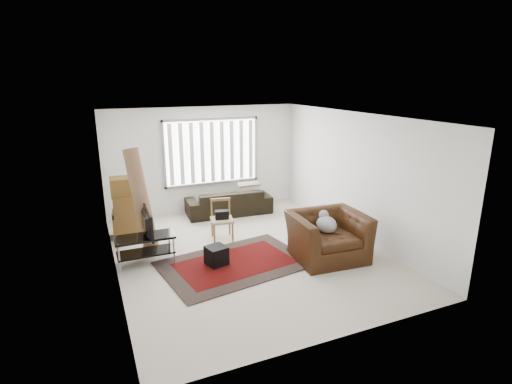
% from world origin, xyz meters
% --- Properties ---
extents(room, '(6.00, 6.02, 2.71)m').
position_xyz_m(room, '(0.03, 0.51, 1.76)').
color(room, beige).
rests_on(room, ground).
extents(persian_rug, '(2.91, 2.17, 0.02)m').
position_xyz_m(persian_rug, '(-0.43, -0.36, 0.01)').
color(persian_rug, black).
rests_on(persian_rug, ground).
extents(tv_stand, '(1.09, 0.49, 0.54)m').
position_xyz_m(tv_stand, '(-1.95, 0.36, 0.39)').
color(tv_stand, black).
rests_on(tv_stand, ground).
extents(tv, '(0.11, 0.88, 0.51)m').
position_xyz_m(tv, '(-1.95, 0.36, 0.80)').
color(tv, black).
rests_on(tv, tv_stand).
extents(subwoofer, '(0.42, 0.42, 0.35)m').
position_xyz_m(subwoofer, '(-0.76, -0.26, 0.20)').
color(subwoofer, black).
rests_on(subwoofer, persian_rug).
extents(moving_boxes, '(0.57, 0.53, 1.34)m').
position_xyz_m(moving_boxes, '(-2.15, 1.87, 0.62)').
color(moving_boxes, brown).
rests_on(moving_boxes, ground).
extents(white_flatpack, '(0.51, 0.21, 0.64)m').
position_xyz_m(white_flatpack, '(-2.15, 1.98, 0.32)').
color(white_flatpack, silver).
rests_on(white_flatpack, ground).
extents(rolled_rug, '(0.62, 0.85, 2.09)m').
position_xyz_m(rolled_rug, '(-1.88, 1.03, 1.04)').
color(rolled_rug, brown).
rests_on(rolled_rug, ground).
extents(sofa, '(2.21, 1.07, 0.83)m').
position_xyz_m(sofa, '(0.46, 2.45, 0.41)').
color(sofa, black).
rests_on(sofa, ground).
extents(side_chair, '(0.54, 0.54, 0.87)m').
position_xyz_m(side_chair, '(-0.24, 0.93, 0.48)').
color(side_chair, tan).
rests_on(side_chair, ground).
extents(armchair, '(1.46, 1.30, 1.02)m').
position_xyz_m(armchair, '(1.32, -0.80, 0.51)').
color(armchair, '#31190A').
rests_on(armchair, ground).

